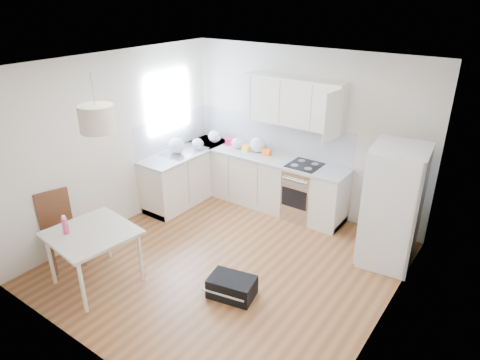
{
  "coord_description": "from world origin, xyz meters",
  "views": [
    {
      "loc": [
        3.02,
        -3.94,
        3.51
      ],
      "look_at": [
        -0.07,
        0.4,
        1.11
      ],
      "focal_mm": 32.0,
      "sensor_mm": 36.0,
      "label": 1
    }
  ],
  "objects_px": {
    "refrigerator": "(394,206)",
    "dining_table": "(92,238)",
    "dining_chair": "(61,231)",
    "gym_bag": "(232,287)"
  },
  "relations": [
    {
      "from": "dining_chair",
      "to": "gym_bag",
      "type": "bearing_deg",
      "value": 37.74
    },
    {
      "from": "refrigerator",
      "to": "dining_table",
      "type": "bearing_deg",
      "value": -143.79
    },
    {
      "from": "dining_table",
      "to": "gym_bag",
      "type": "relative_size",
      "value": 1.91
    },
    {
      "from": "dining_table",
      "to": "gym_bag",
      "type": "distance_m",
      "value": 1.85
    },
    {
      "from": "refrigerator",
      "to": "dining_chair",
      "type": "bearing_deg",
      "value": -149.85
    },
    {
      "from": "refrigerator",
      "to": "dining_chair",
      "type": "relative_size",
      "value": 1.61
    },
    {
      "from": "gym_bag",
      "to": "dining_chair",
      "type": "bearing_deg",
      "value": -172.85
    },
    {
      "from": "gym_bag",
      "to": "refrigerator",
      "type": "bearing_deg",
      "value": 43.82
    },
    {
      "from": "dining_table",
      "to": "dining_chair",
      "type": "height_order",
      "value": "dining_chair"
    },
    {
      "from": "dining_chair",
      "to": "refrigerator",
      "type": "bearing_deg",
      "value": 55.7
    }
  ]
}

